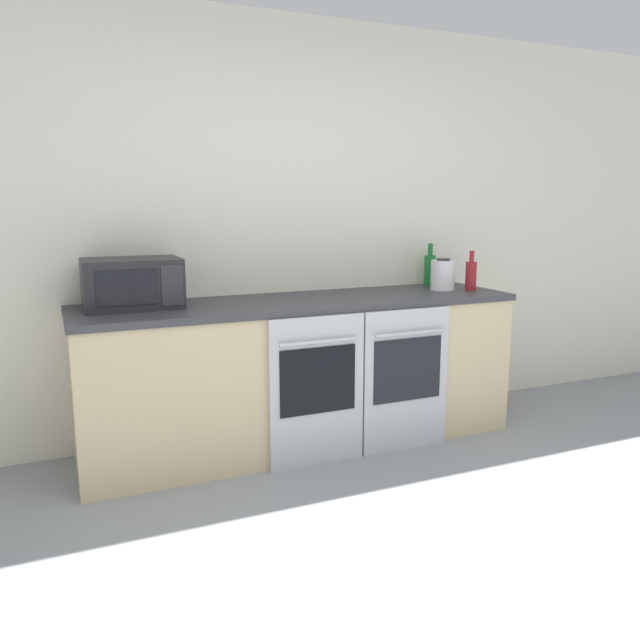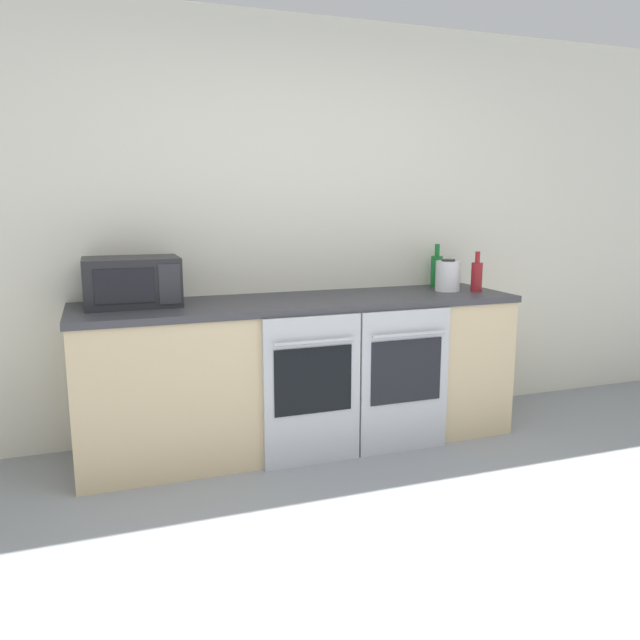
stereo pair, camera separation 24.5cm
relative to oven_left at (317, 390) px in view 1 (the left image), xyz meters
The scene contains 9 objects.
ground_plane 1.62m from the oven_left, 88.22° to the right, with size 16.00×16.00×0.00m, color gray.
wall_back 1.11m from the oven_left, 86.07° to the left, with size 10.00×0.06×2.60m.
counter_back 0.35m from the oven_left, 82.04° to the left, with size 2.65×0.68×0.90m.
oven_left is the anchor object (origin of this frame).
oven_right 0.58m from the oven_left, ahead, with size 0.57×0.06×0.86m.
microwave 1.18m from the oven_left, 154.64° to the left, with size 0.52×0.35×0.27m.
bottle_red 1.38m from the oven_left, 12.85° to the left, with size 0.07×0.07×0.26m.
bottle_green 1.38m from the oven_left, 27.80° to the left, with size 0.08×0.08×0.29m.
kettle 1.25m from the oven_left, 18.82° to the left, with size 0.16×0.16×0.21m.
Camera 1 is at (-1.37, -1.52, 1.47)m, focal length 35.00 mm.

